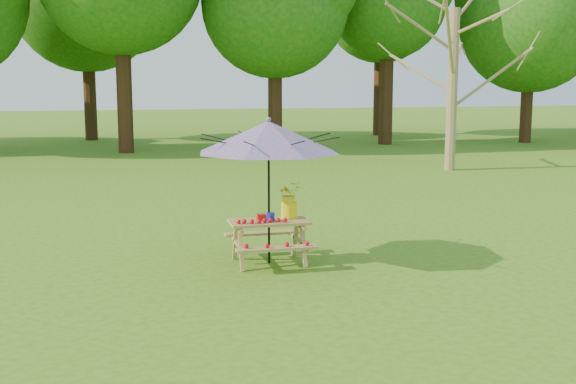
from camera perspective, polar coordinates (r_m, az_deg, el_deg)
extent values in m
cylinder|color=olive|center=(22.86, 12.85, 7.85)|extent=(0.42, 0.42, 4.93)
cube|color=olive|center=(11.03, -1.52, -2.37)|extent=(1.20, 0.62, 0.04)
cube|color=olive|center=(10.56, -0.88, -4.48)|extent=(1.20, 0.22, 0.04)
cube|color=olive|center=(11.61, -2.08, -3.25)|extent=(1.20, 0.22, 0.04)
cylinder|color=black|center=(10.94, -1.53, 0.07)|extent=(0.04, 0.04, 2.25)
cone|color=teal|center=(10.85, -1.54, 4.38)|extent=(2.70, 2.70, 0.47)
sphere|color=teal|center=(10.83, -1.55, 5.75)|extent=(0.08, 0.08, 0.08)
cube|color=red|center=(11.02, -2.13, -2.01)|extent=(0.14, 0.12, 0.10)
cylinder|color=#1625B6|center=(10.96, -1.40, -1.98)|extent=(0.13, 0.13, 0.13)
cube|color=silver|center=(11.16, -2.02, -1.94)|extent=(0.13, 0.13, 0.07)
cylinder|color=#FFE90D|center=(11.20, 0.08, -1.43)|extent=(0.25, 0.25, 0.25)
imported|color=yellow|center=(11.16, 0.08, -0.15)|extent=(0.42, 0.39, 0.38)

